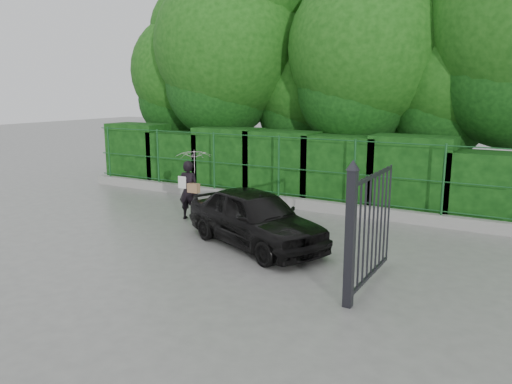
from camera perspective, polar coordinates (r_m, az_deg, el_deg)
The scene contains 8 objects.
ground at distance 11.43m, azimuth -9.75°, elevation -5.80°, with size 80.00×80.00×0.00m, color gray.
kerb at distance 15.01m, azimuth 1.22°, elevation -0.87°, with size 14.00×0.25×0.30m, color #9E9E99.
fence at distance 14.71m, azimuth 2.00°, elevation 3.04°, with size 14.13×0.06×1.80m.
hedge at distance 15.75m, azimuth 2.72°, elevation 3.00°, with size 14.20×1.20×2.17m.
trees at distance 17.18m, azimuth 10.18°, elevation 15.53°, with size 17.10×6.15×8.08m.
gate at distance 8.30m, azimuth 11.82°, elevation -4.00°, with size 0.22×2.33×2.36m.
woman at distance 13.17m, azimuth -7.28°, elevation 2.09°, with size 0.95×0.96×1.87m.
car at distance 10.95m, azimuth -0.10°, elevation -2.94°, with size 1.51×3.74×1.28m, color black.
Camera 1 is at (7.04, -8.35, 3.38)m, focal length 35.00 mm.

